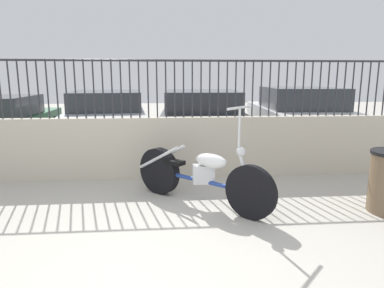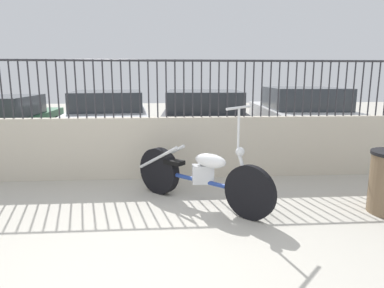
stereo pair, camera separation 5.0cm
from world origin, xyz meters
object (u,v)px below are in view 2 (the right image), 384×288
(motorcycle_blue, at_px, (193,174))
(car_green, at_px, (1,122))
(car_white, at_px, (300,116))
(car_dark_grey, at_px, (203,118))
(car_silver, at_px, (109,118))

(motorcycle_blue, height_order, car_green, motorcycle_blue)
(car_green, height_order, car_white, car_white)
(motorcycle_blue, bearing_deg, car_dark_grey, 125.45)
(car_green, xyz_separation_m, car_dark_grey, (4.78, 0.06, 0.05))
(car_silver, distance_m, car_white, 4.82)
(car_green, bearing_deg, car_white, -90.88)
(motorcycle_blue, distance_m, car_green, 5.72)
(motorcycle_blue, relative_size, car_dark_grey, 0.37)
(car_silver, bearing_deg, motorcycle_blue, -162.82)
(car_green, relative_size, car_dark_grey, 0.96)
(motorcycle_blue, xyz_separation_m, car_white, (3.02, 3.99, 0.32))
(car_green, xyz_separation_m, car_silver, (2.45, 0.39, 0.05))
(car_green, relative_size, car_white, 0.96)
(car_dark_grey, bearing_deg, car_white, -84.56)
(car_dark_grey, bearing_deg, car_green, 93.86)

